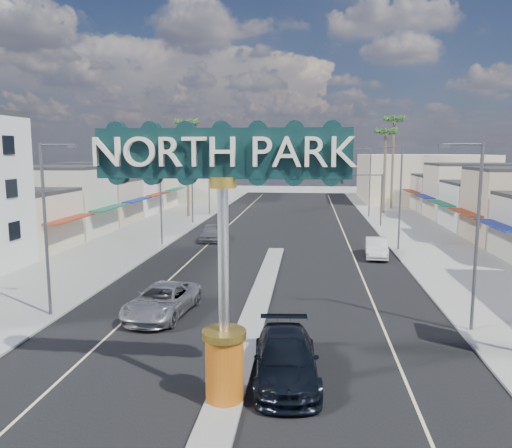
% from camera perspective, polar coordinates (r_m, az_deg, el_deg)
% --- Properties ---
extents(ground, '(160.00, 160.00, 0.00)m').
position_cam_1_polar(ground, '(44.78, 2.43, -2.73)').
color(ground, gray).
rests_on(ground, ground).
extents(road, '(20.00, 120.00, 0.01)m').
position_cam_1_polar(road, '(44.78, 2.43, -2.73)').
color(road, black).
rests_on(road, ground).
extents(median_island, '(1.30, 30.00, 0.16)m').
position_cam_1_polar(median_island, '(29.26, 0.39, -8.57)').
color(median_island, gray).
rests_on(median_island, ground).
extents(sidewalk_left, '(8.00, 120.00, 0.12)m').
position_cam_1_polar(sidewalk_left, '(47.73, -14.60, -2.23)').
color(sidewalk_left, gray).
rests_on(sidewalk_left, ground).
extents(sidewalk_right, '(8.00, 120.00, 0.12)m').
position_cam_1_polar(sidewalk_right, '(46.07, 20.10, -2.85)').
color(sidewalk_right, gray).
rests_on(sidewalk_right, ground).
extents(storefront_row_left, '(12.00, 42.00, 6.00)m').
position_cam_1_polar(storefront_row_left, '(63.10, -19.07, 2.79)').
color(storefront_row_left, beige).
rests_on(storefront_row_left, ground).
extents(storefront_row_right, '(12.00, 42.00, 6.00)m').
position_cam_1_polar(storefront_row_right, '(60.95, 26.46, 2.20)').
color(storefront_row_right, '#B7B29E').
rests_on(storefront_row_right, ground).
extents(backdrop_far_left, '(20.00, 20.00, 8.00)m').
position_cam_1_polar(backdrop_far_left, '(92.37, -9.52, 5.37)').
color(backdrop_far_left, '#B7B29E').
rests_on(backdrop_far_left, ground).
extents(backdrop_far_right, '(20.00, 20.00, 8.00)m').
position_cam_1_polar(backdrop_far_right, '(91.04, 18.35, 5.02)').
color(backdrop_far_right, beige).
rests_on(backdrop_far_right, ground).
extents(gateway_sign, '(8.20, 1.50, 9.15)m').
position_cam_1_polar(gateway_sign, '(16.30, -3.79, -1.07)').
color(gateway_sign, orange).
rests_on(gateway_sign, median_island).
extents(traffic_signal_left, '(5.09, 0.45, 6.00)m').
position_cam_1_polar(traffic_signal_left, '(59.24, -5.59, 4.12)').
color(traffic_signal_left, '#47474C').
rests_on(traffic_signal_left, ground).
extents(traffic_signal_right, '(5.09, 0.45, 6.00)m').
position_cam_1_polar(traffic_signal_right, '(58.37, 12.41, 3.90)').
color(traffic_signal_right, '#47474C').
rests_on(traffic_signal_right, ground).
extents(streetlight_l_near, '(2.03, 0.22, 9.00)m').
position_cam_1_polar(streetlight_l_near, '(27.50, -22.67, 0.33)').
color(streetlight_l_near, '#47474C').
rests_on(streetlight_l_near, ground).
extents(streetlight_l_mid, '(2.03, 0.22, 9.00)m').
position_cam_1_polar(streetlight_l_mid, '(45.94, -10.66, 3.79)').
color(streetlight_l_mid, '#47474C').
rests_on(streetlight_l_mid, ground).
extents(streetlight_l_far, '(2.03, 0.22, 9.00)m').
position_cam_1_polar(streetlight_l_far, '(67.27, -5.26, 5.29)').
color(streetlight_l_far, '#47474C').
rests_on(streetlight_l_far, ground).
extents(streetlight_r_near, '(2.03, 0.22, 9.00)m').
position_cam_1_polar(streetlight_r_near, '(25.31, 23.64, -0.36)').
color(streetlight_r_near, '#47474C').
rests_on(streetlight_r_near, ground).
extents(streetlight_r_mid, '(2.03, 0.22, 9.00)m').
position_cam_1_polar(streetlight_r_mid, '(44.67, 15.97, 3.49)').
color(streetlight_r_mid, '#47474C').
rests_on(streetlight_r_mid, ground).
extents(streetlight_r_far, '(2.03, 0.22, 9.00)m').
position_cam_1_polar(streetlight_r_far, '(66.40, 12.76, 5.09)').
color(streetlight_r_far, '#47474C').
rests_on(streetlight_r_far, ground).
extents(palm_left_far, '(2.60, 2.60, 13.10)m').
position_cam_1_polar(palm_left_far, '(65.85, -7.92, 10.78)').
color(palm_left_far, brown).
rests_on(palm_left_far, ground).
extents(palm_right_mid, '(2.60, 2.60, 12.10)m').
position_cam_1_polar(palm_right_mid, '(70.64, 14.62, 9.70)').
color(palm_right_mid, brown).
rests_on(palm_right_mid, ground).
extents(palm_right_far, '(2.60, 2.60, 14.10)m').
position_cam_1_polar(palm_right_far, '(76.94, 15.51, 10.86)').
color(palm_right_far, brown).
rests_on(palm_right_far, ground).
extents(suv_left, '(3.33, 6.12, 1.63)m').
position_cam_1_polar(suv_left, '(26.89, -10.68, -8.61)').
color(suv_left, '#A0A0A4').
rests_on(suv_left, ground).
extents(suv_right, '(2.84, 6.01, 1.69)m').
position_cam_1_polar(suv_right, '(19.47, 3.43, -15.10)').
color(suv_right, black).
rests_on(suv_right, ground).
extents(car_parked_left, '(2.18, 4.83, 1.61)m').
position_cam_1_polar(car_parked_left, '(48.29, -5.19, -0.98)').
color(car_parked_left, slate).
rests_on(car_parked_left, ground).
extents(car_parked_right, '(2.07, 4.96, 1.59)m').
position_cam_1_polar(car_parked_right, '(41.77, 13.59, -2.65)').
color(car_parked_right, silver).
rests_on(car_parked_right, ground).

